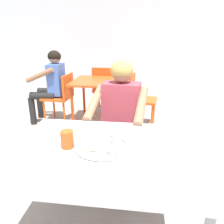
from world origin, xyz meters
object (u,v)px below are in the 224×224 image
object	(u,v)px
thali_tray	(102,146)
drinking_cup	(67,139)
chair_red_left	(62,94)
chair_red_far	(104,87)
table_background_red	(99,86)
patron_background	(51,81)
table_foreground	(105,160)
diner_foreground	(119,114)
chair_red_right	(139,96)
chair_foreground	(123,125)

from	to	relation	value
thali_tray	drinking_cup	xyz separation A→B (m)	(-0.21, -0.02, 0.05)
chair_red_left	chair_red_far	bearing A→B (deg)	46.00
table_background_red	patron_background	xyz separation A→B (m)	(-0.79, -0.00, 0.07)
patron_background	table_foreground	bearing A→B (deg)	-60.23
diner_foreground	chair_red_right	bearing A→B (deg)	83.14
table_foreground	thali_tray	xyz separation A→B (m)	(-0.02, 0.01, 0.09)
chair_foreground	chair_red_left	distance (m)	1.62
chair_foreground	chair_red_far	xyz separation A→B (m)	(-0.50, 1.81, -0.03)
thali_tray	diner_foreground	world-z (taller)	diner_foreground
chair_red_left	diner_foreground	bearing A→B (deg)	-52.83
drinking_cup	chair_red_right	size ratio (longest dim) A/B	0.13
table_background_red	chair_red_right	distance (m)	0.65
table_background_red	chair_red_right	bearing A→B (deg)	0.92
table_foreground	chair_foreground	xyz separation A→B (m)	(0.04, 0.93, -0.16)
patron_background	chair_red_left	bearing A→B (deg)	-11.00
drinking_cup	patron_background	distance (m)	2.38
chair_red_right	chair_red_far	size ratio (longest dim) A/B	0.96
table_background_red	chair_red_right	world-z (taller)	chair_red_right
chair_red_right	chair_red_far	xyz separation A→B (m)	(-0.65, 0.57, 0.00)
drinking_cup	chair_foreground	xyz separation A→B (m)	(0.27, 0.93, -0.29)
drinking_cup	table_background_red	world-z (taller)	drinking_cup
table_foreground	patron_background	distance (m)	2.48
drinking_cup	chair_red_far	size ratio (longest dim) A/B	0.13
table_foreground	chair_red_far	world-z (taller)	chair_red_far
chair_red_right	chair_red_left	bearing A→B (deg)	-177.83
chair_foreground	patron_background	bearing A→B (deg)	136.11
table_foreground	diner_foreground	xyz separation A→B (m)	(0.02, 0.70, 0.04)
table_background_red	drinking_cup	bearing A→B (deg)	-84.48
thali_tray	chair_red_far	world-z (taller)	chair_red_far
diner_foreground	chair_red_right	world-z (taller)	diner_foreground
table_background_red	chair_red_left	bearing A→B (deg)	-176.55
chair_red_left	patron_background	distance (m)	0.28
chair_foreground	diner_foreground	distance (m)	0.31
chair_red_left	chair_red_right	bearing A→B (deg)	2.17
chair_foreground	chair_red_right	world-z (taller)	chair_foreground
thali_tray	chair_red_right	bearing A→B (deg)	84.32
thali_tray	patron_background	distance (m)	2.46
table_foreground	table_background_red	xyz separation A→B (m)	(-0.44, 2.15, -0.04)
table_foreground	chair_red_right	xyz separation A→B (m)	(0.20, 2.16, -0.19)
chair_foreground	chair_red_right	distance (m)	1.25
chair_foreground	chair_red_right	bearing A→B (deg)	82.83
table_foreground	patron_background	size ratio (longest dim) A/B	0.97
table_foreground	drinking_cup	world-z (taller)	drinking_cup
chair_red_left	chair_red_right	xyz separation A→B (m)	(1.25, 0.05, -0.00)
chair_red_left	table_foreground	bearing A→B (deg)	-63.54
chair_red_left	patron_background	xyz separation A→B (m)	(-0.18, 0.03, 0.22)
table_foreground	patron_background	xyz separation A→B (m)	(-1.23, 2.15, 0.03)
diner_foreground	chair_red_left	distance (m)	1.80
table_foreground	table_background_red	world-z (taller)	table_foreground
chair_red_right	chair_red_far	distance (m)	0.87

